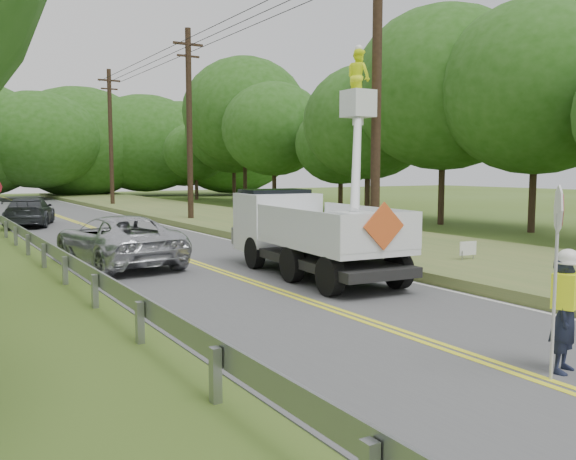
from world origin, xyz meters
TOP-DOWN VIEW (x-y plane):
  - ground at (0.00, 0.00)m, footprint 140.00×140.00m
  - road at (0.00, 14.00)m, footprint 7.20×96.00m
  - guardrail at (-4.02, 14.91)m, footprint 0.18×48.00m
  - utility_poles at (5.00, 17.02)m, footprint 1.60×43.30m
  - tall_grass_verge at (7.10, 14.00)m, footprint 7.00×96.00m
  - treeline_right at (15.83, 25.23)m, footprint 10.10×53.53m
  - treeline_horizon at (0.26, 56.30)m, footprint 56.96×14.64m
  - flagger at (0.55, -0.58)m, footprint 1.03×0.63m
  - bucket_truck at (2.12, 8.59)m, footprint 4.21×6.63m
  - suv_silver at (-2.14, 12.23)m, footprint 2.92×5.56m
  - suv_darkgrey at (-2.45, 26.86)m, footprint 3.30×5.35m
  - yard_sign at (6.19, 6.27)m, footprint 0.56×0.12m

SIDE VIEW (x-z plane):
  - ground at x=0.00m, z-range 0.00..0.00m
  - road at x=0.00m, z-range 0.00..0.02m
  - tall_grass_verge at x=7.10m, z-range 0.00..0.30m
  - guardrail at x=-4.02m, z-range 0.17..0.94m
  - yard_sign at x=6.19m, z-range 0.18..1.00m
  - suv_darkgrey at x=-2.45m, z-range 0.02..1.47m
  - suv_silver at x=-2.14m, z-range 0.02..1.51m
  - flagger at x=0.55m, z-range -0.36..2.30m
  - bucket_truck at x=2.12m, z-range -1.72..4.69m
  - utility_poles at x=5.00m, z-range 0.27..10.27m
  - treeline_horizon at x=0.26m, z-range -0.22..11.22m
  - treeline_right at x=15.83m, z-range 0.26..12.16m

